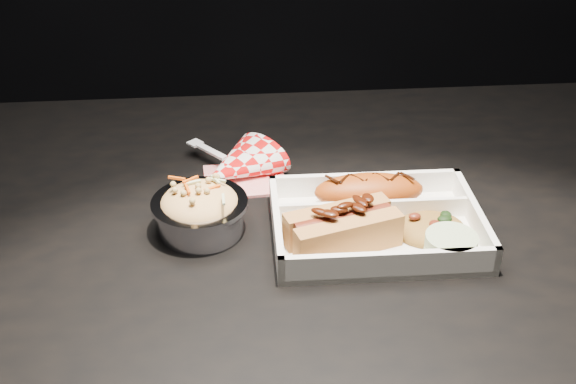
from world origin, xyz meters
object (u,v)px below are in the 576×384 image
(food_tray, at_px, (376,228))
(fried_pastry, at_px, (369,191))
(dining_table, at_px, (335,278))
(hotdog, at_px, (343,226))
(napkin_fork, at_px, (237,167))
(foil_coleslaw_cup, at_px, (200,209))

(food_tray, xyz_separation_m, fried_pastry, (0.00, 0.06, 0.02))
(fried_pastry, bearing_deg, dining_table, -151.13)
(hotdog, xyz_separation_m, napkin_fork, (-0.12, 0.18, -0.02))
(fried_pastry, distance_m, hotdog, 0.09)
(fried_pastry, bearing_deg, foil_coleslaw_cup, -172.31)
(fried_pastry, xyz_separation_m, hotdog, (-0.05, -0.08, 0.00))
(food_tray, height_order, foil_coleslaw_cup, foil_coleslaw_cup)
(food_tray, height_order, hotdog, hotdog)
(food_tray, xyz_separation_m, hotdog, (-0.05, -0.03, 0.02))
(dining_table, height_order, foil_coleslaw_cup, foil_coleslaw_cup)
(dining_table, distance_m, napkin_fork, 0.20)
(dining_table, bearing_deg, food_tray, -37.22)
(foil_coleslaw_cup, bearing_deg, hotdog, -17.51)
(hotdog, relative_size, foil_coleslaw_cup, 1.21)
(napkin_fork, bearing_deg, hotdog, -6.82)
(foil_coleslaw_cup, xyz_separation_m, napkin_fork, (0.05, 0.13, -0.02))
(fried_pastry, distance_m, foil_coleslaw_cup, 0.22)
(dining_table, bearing_deg, hotdog, -93.37)
(dining_table, xyz_separation_m, foil_coleslaw_cup, (-0.17, -0.01, 0.12))
(fried_pastry, height_order, foil_coleslaw_cup, foil_coleslaw_cup)
(hotdog, distance_m, napkin_fork, 0.21)
(food_tray, xyz_separation_m, foil_coleslaw_cup, (-0.21, 0.03, 0.02))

